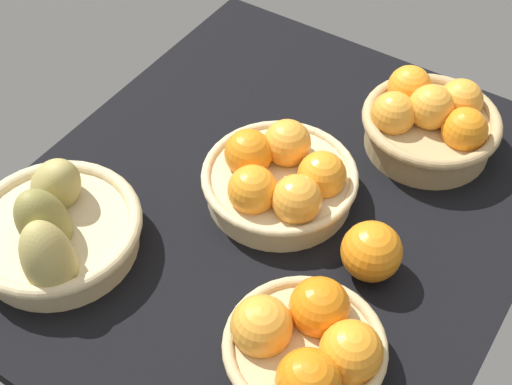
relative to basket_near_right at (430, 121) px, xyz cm
name	(u,v)px	position (x,y,z in cm)	size (l,w,h in cm)	color
market_tray	(272,209)	(-24.06, 13.78, -6.37)	(84.00, 72.00, 3.00)	black
basket_near_right	(430,121)	(0.00, 0.00, 0.00)	(21.63, 21.63, 11.55)	tan
basket_near_left	(307,346)	(-44.24, -3.69, -0.85)	(20.03, 20.03, 9.50)	tan
basket_far_left_pears	(54,230)	(-47.70, 34.20, -0.60)	(24.15, 24.15, 14.35)	#D3BC8C
basket_center	(280,178)	(-22.58, 13.58, -0.74)	(23.08, 23.08, 10.27)	#D3BC8C
loose_orange_front_gap	(372,251)	(-27.29, -3.74, -0.72)	(8.31, 8.31, 8.31)	orange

